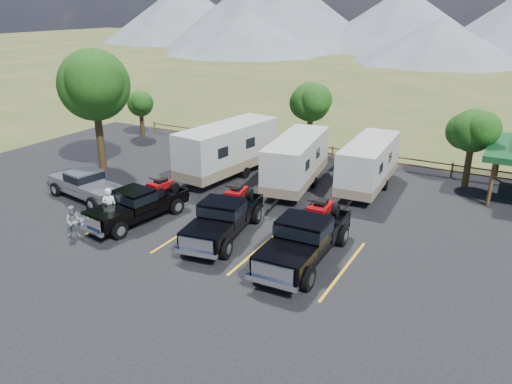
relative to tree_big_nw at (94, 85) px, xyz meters
The scene contains 18 objects.
ground 16.44m from the tree_big_nw, 35.73° to the right, with size 320.00×320.00×0.00m, color #425022.
asphalt_lot 14.99m from the tree_big_nw, 25.65° to the right, with size 44.00×34.00×0.04m, color black.
stall_lines 14.61m from the tree_big_nw, 21.83° to the right, with size 12.12×5.50×0.01m.
tree_big_nw is the anchor object (origin of this frame).
tree_ne_a 23.05m from the tree_big_nw, 20.37° to the left, with size 3.11×2.92×4.76m.
tree_north 14.61m from the tree_big_nw, 43.53° to the left, with size 3.46×3.24×5.25m.
tree_nw_small 9.15m from the tree_big_nw, 113.52° to the left, with size 2.59×2.43×3.85m.
rail_fence 18.06m from the tree_big_nw, 33.08° to the left, with size 36.12×0.12×1.00m.
mountain_range 97.10m from the tree_big_nw, 87.10° to the left, with size 209.00×71.00×20.00m.
rig_left 10.44m from the tree_big_nw, 34.05° to the right, with size 2.69×5.96×1.92m.
rig_center 14.04m from the tree_big_nw, 20.36° to the right, with size 2.91×6.36×2.04m.
rig_right 18.02m from the tree_big_nw, 16.47° to the right, with size 2.49×6.69×2.21m.
trailer_left 9.31m from the tree_big_nw, 20.03° to the left, with size 3.43×9.52×3.29m.
trailer_center 13.59m from the tree_big_nw, 13.92° to the left, with size 3.26×8.73×3.02m.
trailer_right 17.64m from the tree_big_nw, 16.26° to the left, with size 2.47×8.36×2.90m.
pickup_silver 7.18m from the tree_big_nw, 53.78° to the right, with size 5.78×2.71×1.67m.
person_a 10.45m from the tree_big_nw, 42.80° to the right, with size 0.72×0.47×1.96m, color white.
person_b 11.41m from the tree_big_nw, 52.16° to the right, with size 0.76×0.59×1.57m, color gray.
Camera 1 is at (11.57, -13.71, 10.41)m, focal length 35.00 mm.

